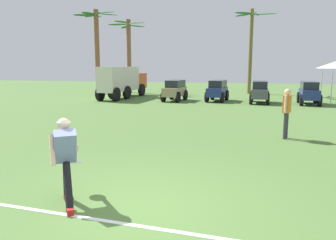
# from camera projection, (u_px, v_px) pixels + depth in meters

# --- Properties ---
(ground_plane) EXTENTS (80.00, 80.00, 0.00)m
(ground_plane) POSITION_uv_depth(u_px,v_px,m) (139.00, 208.00, 5.23)
(ground_plane) COLOR #4F7337
(field_line_paint) EXTENTS (22.53, 1.31, 0.01)m
(field_line_paint) POSITION_uv_depth(u_px,v_px,m) (127.00, 224.00, 4.70)
(field_line_paint) COLOR white
(field_line_paint) RESTS_ON ground_plane
(frisbee_thrower) EXTENTS (0.60, 1.06, 1.41)m
(frisbee_thrower) POSITION_uv_depth(u_px,v_px,m) (66.00, 157.00, 5.30)
(frisbee_thrower) COLOR black
(frisbee_thrower) RESTS_ON ground_plane
(frisbee_in_flight) EXTENTS (0.36, 0.36, 0.12)m
(frisbee_in_flight) POSITION_uv_depth(u_px,v_px,m) (76.00, 162.00, 5.84)
(frisbee_in_flight) COLOR white
(teammate_near_sideline) EXTENTS (0.29, 0.49, 1.56)m
(teammate_near_sideline) POSITION_uv_depth(u_px,v_px,m) (287.00, 109.00, 10.12)
(teammate_near_sideline) COLOR #33333D
(teammate_near_sideline) RESTS_ON ground_plane
(parked_car_slot_a) EXTENTS (1.34, 2.48, 1.34)m
(parked_car_slot_a) POSITION_uv_depth(u_px,v_px,m) (175.00, 90.00, 21.33)
(parked_car_slot_a) COLOR #998466
(parked_car_slot_a) RESTS_ON ground_plane
(parked_car_slot_b) EXTENTS (1.36, 2.48, 1.34)m
(parked_car_slot_b) POSITION_uv_depth(u_px,v_px,m) (217.00, 90.00, 21.14)
(parked_car_slot_b) COLOR navy
(parked_car_slot_b) RESTS_ON ground_plane
(parked_car_slot_c) EXTENTS (1.22, 2.43, 1.34)m
(parked_car_slot_c) POSITION_uv_depth(u_px,v_px,m) (260.00, 91.00, 20.03)
(parked_car_slot_c) COLOR #474C51
(parked_car_slot_c) RESTS_ON ground_plane
(parked_car_slot_d) EXTENTS (1.23, 2.43, 1.34)m
(parked_car_slot_d) POSITION_uv_depth(u_px,v_px,m) (309.00, 92.00, 19.33)
(parked_car_slot_d) COLOR navy
(parked_car_slot_d) RESTS_ON ground_plane
(box_truck) EXTENTS (1.74, 5.97, 2.20)m
(box_truck) POSITION_uv_depth(u_px,v_px,m) (123.00, 81.00, 23.09)
(box_truck) COLOR #CC4C19
(box_truck) RESTS_ON ground_plane
(palm_tree_far_left) EXTENTS (3.35, 3.10, 6.68)m
(palm_tree_far_left) POSITION_uv_depth(u_px,v_px,m) (97.00, 45.00, 26.34)
(palm_tree_far_left) COLOR brown
(palm_tree_far_left) RESTS_ON ground_plane
(palm_tree_left_of_centre) EXTENTS (3.32, 2.89, 6.05)m
(palm_tree_left_of_centre) POSITION_uv_depth(u_px,v_px,m) (129.00, 50.00, 27.38)
(palm_tree_left_of_centre) COLOR brown
(palm_tree_left_of_centre) RESTS_ON ground_plane
(palm_tree_right_of_centre) EXTENTS (3.36, 3.63, 6.73)m
(palm_tree_right_of_centre) POSITION_uv_depth(u_px,v_px,m) (251.00, 43.00, 26.33)
(palm_tree_right_of_centre) COLOR brown
(palm_tree_right_of_centre) RESTS_ON ground_plane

